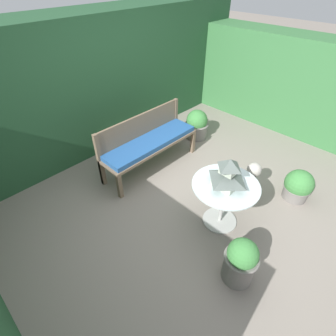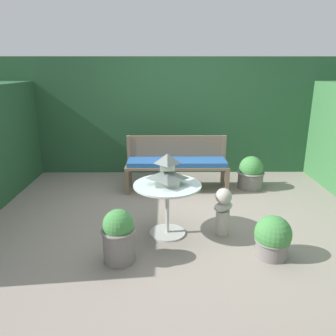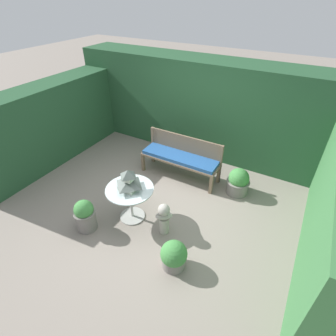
{
  "view_description": "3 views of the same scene",
  "coord_description": "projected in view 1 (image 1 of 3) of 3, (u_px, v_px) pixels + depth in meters",
  "views": [
    {
      "loc": [
        -2.21,
        -1.6,
        2.68
      ],
      "look_at": [
        -0.18,
        0.39,
        0.4
      ],
      "focal_mm": 28.0,
      "sensor_mm": 36.0,
      "label": 1
    },
    {
      "loc": [
        -0.16,
        -4.08,
        1.94
      ],
      "look_at": [
        -0.12,
        0.24,
        0.6
      ],
      "focal_mm": 35.0,
      "sensor_mm": 36.0,
      "label": 2
    },
    {
      "loc": [
        2.05,
        -3.07,
        3.36
      ],
      "look_at": [
        0.12,
        0.3,
        0.64
      ],
      "focal_mm": 28.0,
      "sensor_mm": 36.0,
      "label": 3
    }
  ],
  "objects": [
    {
      "name": "ground",
      "position": [
        196.0,
        196.0,
        3.78
      ],
      "size": [
        30.0,
        30.0,
        0.0
      ],
      "primitive_type": "plane",
      "color": "gray"
    },
    {
      "name": "bench_backrest",
      "position": [
        141.0,
        128.0,
        4.05
      ],
      "size": [
        1.64,
        0.06,
        0.86
      ],
      "color": "brown",
      "rests_on": "ground"
    },
    {
      "name": "foliage_hedge_back",
      "position": [
        92.0,
        82.0,
        4.41
      ],
      "size": [
        6.4,
        0.91,
        2.11
      ],
      "primitive_type": "cube",
      "color": "#234C2D",
      "rests_on": "ground"
    },
    {
      "name": "garden_bench",
      "position": [
        151.0,
        144.0,
        4.06
      ],
      "size": [
        1.64,
        0.47,
        0.51
      ],
      "color": "brown",
      "rests_on": "ground"
    },
    {
      "name": "potted_plant_table_far",
      "position": [
        241.0,
        261.0,
        2.65
      ],
      "size": [
        0.36,
        0.36,
        0.58
      ],
      "color": "slate",
      "rests_on": "ground"
    },
    {
      "name": "potted_plant_table_near",
      "position": [
        298.0,
        186.0,
        3.63
      ],
      "size": [
        0.39,
        0.39,
        0.46
      ],
      "color": "slate",
      "rests_on": "ground"
    },
    {
      "name": "potted_plant_hedge_corner",
      "position": [
        197.0,
        125.0,
        4.89
      ],
      "size": [
        0.45,
        0.45,
        0.54
      ],
      "color": "slate",
      "rests_on": "ground"
    },
    {
      "name": "garden_bust",
      "position": [
        252.0,
        179.0,
        3.58
      ],
      "size": [
        0.31,
        0.29,
        0.59
      ],
      "rotation": [
        0.0,
        0.0,
        0.65
      ],
      "color": "#A39E93",
      "rests_on": "ground"
    },
    {
      "name": "pagoda_birdhouse",
      "position": [
        228.0,
        174.0,
        2.93
      ],
      "size": [
        0.37,
        0.37,
        0.37
      ],
      "color": "#B2BCA8",
      "rests_on": "patio_table"
    },
    {
      "name": "foliage_hedge_right",
      "position": [
        290.0,
        83.0,
        4.92
      ],
      "size": [
        0.7,
        3.5,
        1.7
      ],
      "primitive_type": "cube",
      "color": "#38703D",
      "rests_on": "ground"
    },
    {
      "name": "patio_table",
      "position": [
        224.0,
        193.0,
        3.11
      ],
      "size": [
        0.79,
        0.79,
        0.64
      ],
      "color": "#B7B7B2",
      "rests_on": "ground"
    }
  ]
}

